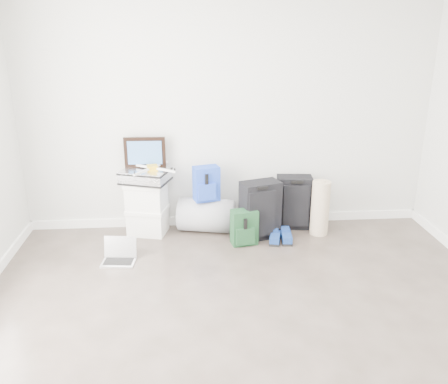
{
  "coord_description": "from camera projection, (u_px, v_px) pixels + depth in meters",
  "views": [
    {
      "loc": [
        -0.45,
        -2.6,
        2.21
      ],
      "look_at": [
        -0.09,
        1.9,
        0.6
      ],
      "focal_mm": 38.0,
      "sensor_mm": 36.0,
      "label": 1
    }
  ],
  "objects": [
    {
      "name": "room_envelope",
      "position": [
        267.0,
        115.0,
        2.66
      ],
      "size": [
        4.52,
        5.02,
        2.71
      ],
      "color": "silver",
      "rests_on": "ground"
    },
    {
      "name": "briefcase",
      "position": [
        145.0,
        176.0,
        5.09
      ],
      "size": [
        0.57,
        0.49,
        0.14
      ],
      "primitive_type": "cube",
      "rotation": [
        0.0,
        0.0,
        -0.33
      ],
      "color": "#B2B2B7",
      "rests_on": "boxes_stack"
    },
    {
      "name": "laptop",
      "position": [
        119.0,
        256.0,
        4.66
      ],
      "size": [
        0.34,
        0.26,
        0.23
      ],
      "rotation": [
        0.0,
        0.0,
        -0.11
      ],
      "color": "silver",
      "rests_on": "ground"
    },
    {
      "name": "ground",
      "position": [
        260.0,
        368.0,
        3.22
      ],
      "size": [
        5.0,
        5.0,
        0.0
      ],
      "primitive_type": "plane",
      "color": "#362E27",
      "rests_on": "ground"
    },
    {
      "name": "rolled_rug",
      "position": [
        320.0,
        208.0,
        5.19
      ],
      "size": [
        0.2,
        0.2,
        0.61
      ],
      "primitive_type": "cylinder",
      "color": "tan",
      "rests_on": "ground"
    },
    {
      "name": "green_backpack",
      "position": [
        244.0,
        228.0,
        4.98
      ],
      "size": [
        0.29,
        0.24,
        0.38
      ],
      "rotation": [
        0.0,
        0.0,
        0.19
      ],
      "color": "black",
      "rests_on": "ground"
    },
    {
      "name": "blue_backpack",
      "position": [
        206.0,
        184.0,
        5.14
      ],
      "size": [
        0.3,
        0.26,
        0.38
      ],
      "rotation": [
        0.0,
        0.0,
        0.26
      ],
      "color": "#1932A2",
      "rests_on": "duffel_bag"
    },
    {
      "name": "shoes",
      "position": [
        281.0,
        237.0,
        5.08
      ],
      "size": [
        0.28,
        0.29,
        0.09
      ],
      "rotation": [
        0.0,
        0.0,
        -0.21
      ],
      "color": "black",
      "rests_on": "ground"
    },
    {
      "name": "boxes_stack",
      "position": [
        147.0,
        208.0,
        5.21
      ],
      "size": [
        0.48,
        0.43,
        0.59
      ],
      "rotation": [
        0.0,
        0.0,
        -0.24
      ],
      "color": "white",
      "rests_on": "ground"
    },
    {
      "name": "duffel_bag",
      "position": [
        207.0,
        215.0,
        5.3
      ],
      "size": [
        0.69,
        0.51,
        0.38
      ],
      "primitive_type": "cylinder",
      "rotation": [
        0.0,
        1.57,
        -0.24
      ],
      "color": "gray",
      "rests_on": "ground"
    },
    {
      "name": "painting",
      "position": [
        145.0,
        152.0,
        5.1
      ],
      "size": [
        0.44,
        0.05,
        0.33
      ],
      "rotation": [
        0.0,
        0.0,
        -0.03
      ],
      "color": "black",
      "rests_on": "briefcase"
    },
    {
      "name": "large_suitcase",
      "position": [
        260.0,
        210.0,
        5.1
      ],
      "size": [
        0.46,
        0.37,
        0.63
      ],
      "rotation": [
        0.0,
        0.0,
        0.3
      ],
      "color": "black",
      "rests_on": "ground"
    },
    {
      "name": "drone",
      "position": [
        152.0,
        168.0,
        5.05
      ],
      "size": [
        0.52,
        0.52,
        0.05
      ],
      "rotation": [
        0.0,
        0.0,
        0.19
      ],
      "color": "gold",
      "rests_on": "briefcase"
    },
    {
      "name": "carry_on",
      "position": [
        294.0,
        202.0,
        5.36
      ],
      "size": [
        0.4,
        0.29,
        0.6
      ],
      "rotation": [
        0.0,
        0.0,
        -0.1
      ],
      "color": "black",
      "rests_on": "ground"
    }
  ]
}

